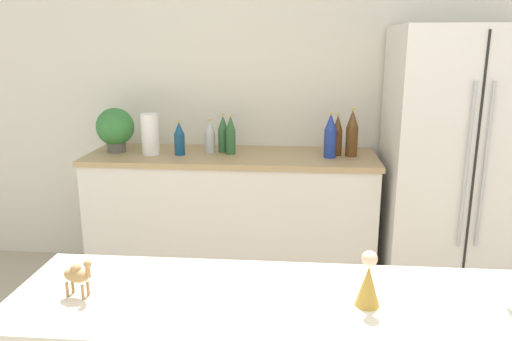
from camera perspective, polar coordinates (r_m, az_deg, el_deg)
The scene contains 14 objects.
wall_back at distance 3.63m, azimuth 5.96°, elevation 8.49°, with size 8.00×0.06×2.55m.
back_counter at distance 3.52m, azimuth -2.71°, elevation -5.34°, with size 1.96×0.63×0.91m.
refrigerator at distance 3.45m, azimuth 21.74°, elevation 0.47°, with size 0.85×0.74×1.75m.
potted_plant at distance 3.57m, azimuth -15.79°, elevation 4.69°, with size 0.26×0.26×0.30m.
paper_towel_roll at distance 3.43m, azimuth -11.99°, elevation 4.08°, with size 0.12×0.12×0.28m.
back_bottle_0 at distance 3.38m, azimuth 9.29°, elevation 3.96°, with size 0.06×0.06×0.28m.
back_bottle_1 at distance 3.37m, azimuth -2.91°, elevation 4.04°, with size 0.07×0.07×0.27m.
back_bottle_2 at distance 3.39m, azimuth -8.75°, elevation 3.60°, with size 0.07×0.07×0.23m.
back_bottle_3 at distance 3.43m, azimuth -5.31°, elevation 3.85°, with size 0.07×0.07×0.23m.
back_bottle_4 at distance 3.36m, azimuth 10.92°, elevation 4.18°, with size 0.08×0.08×0.32m.
back_bottle_5 at distance 3.29m, azimuth 8.49°, elevation 3.91°, with size 0.08×0.08×0.30m.
back_bottle_6 at distance 3.44m, azimuth -3.78°, elevation 4.18°, with size 0.07×0.07×0.26m.
camel_figurine at distance 1.55m, azimuth -19.73°, elevation -11.12°, with size 0.10×0.06×0.12m.
wise_man_figurine_blue at distance 1.45m, azimuth 12.70°, elevation -12.36°, with size 0.07×0.07×0.16m.
Camera 1 is at (-0.07, -0.88, 1.65)m, focal length 35.00 mm.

